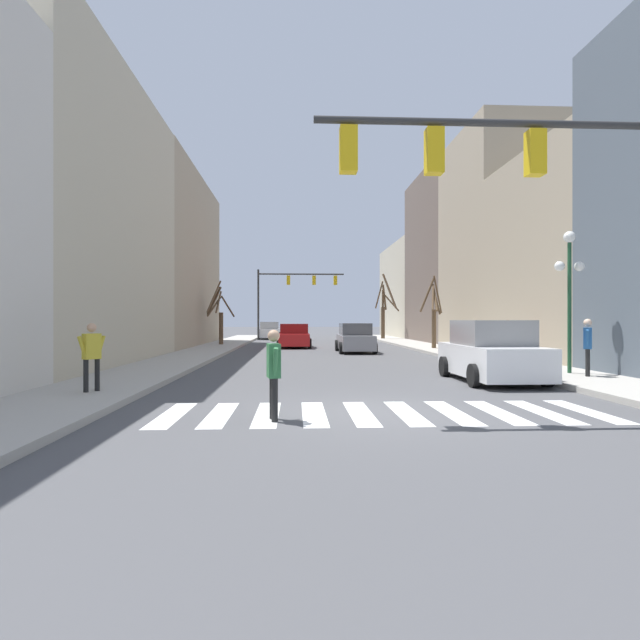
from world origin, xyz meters
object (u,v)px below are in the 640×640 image
object	(u,v)px
street_lamp_right_corner	(569,273)
pedestrian_crossing_street	(274,367)
car_parked_right_near	(294,336)
car_parked_right_far	(355,339)
car_driving_toward_lane	(270,331)
pedestrian_waiting_at_curb	(508,337)
traffic_signal_near	(525,184)
car_at_intersection	(491,353)
traffic_signal_far	(291,287)
pedestrian_on_right_sidewalk	(92,351)
street_tree_right_far	(219,316)
street_tree_left_far	(434,314)
pedestrian_near_right_corner	(588,342)
street_tree_right_mid	(384,309)

from	to	relation	value
street_lamp_right_corner	pedestrian_crossing_street	distance (m)	11.12
street_lamp_right_corner	car_parked_right_near	world-z (taller)	street_lamp_right_corner
car_parked_right_far	car_driving_toward_lane	world-z (taller)	car_parked_right_far
street_lamp_right_corner	pedestrian_waiting_at_curb	distance (m)	4.46
traffic_signal_near	pedestrian_crossing_street	distance (m)	5.81
car_at_intersection	car_driving_toward_lane	xyz separation A→B (m)	(-8.20, 33.05, -0.07)
traffic_signal_far	car_at_intersection	xyz separation A→B (m)	(6.21, -30.64, -3.92)
car_driving_toward_lane	pedestrian_crossing_street	bearing A→B (deg)	-176.97
traffic_signal_far	pedestrian_on_right_sidewalk	distance (m)	33.76
traffic_signal_far	car_at_intersection	distance (m)	31.51
traffic_signal_near	street_tree_right_far	world-z (taller)	traffic_signal_near
pedestrian_on_right_sidewalk	street_tree_left_far	world-z (taller)	street_tree_left_far
car_at_intersection	car_parked_right_far	size ratio (longest dim) A/B	1.00
pedestrian_crossing_street	street_tree_right_far	xyz separation A→B (m)	(-4.79, 25.17, 1.12)
traffic_signal_near	street_tree_left_far	xyz separation A→B (m)	(3.81, 19.74, -2.20)
car_parked_right_far	street_tree_right_far	bearing A→B (deg)	52.41
traffic_signal_far	pedestrian_on_right_sidewalk	xyz separation A→B (m)	(-4.28, -33.29, -3.67)
car_parked_right_near	pedestrian_waiting_at_curb	distance (m)	15.97
street_tree_left_far	car_parked_right_far	bearing A→B (deg)	-165.06
car_driving_toward_lane	pedestrian_on_right_sidewalk	world-z (taller)	pedestrian_on_right_sidewalk
pedestrian_near_right_corner	pedestrian_crossing_street	bearing A→B (deg)	153.00
car_parked_right_far	street_tree_right_far	distance (m)	10.82
car_parked_right_near	car_parked_right_far	bearing A→B (deg)	33.93
car_parked_right_far	car_parked_right_near	bearing A→B (deg)	33.93
street_tree_right_far	street_tree_left_far	xyz separation A→B (m)	(13.30, -5.27, 0.08)
car_parked_right_near	pedestrian_waiting_at_curb	xyz separation A→B (m)	(8.35, -13.61, 0.40)
car_parked_right_far	pedestrian_on_right_sidewalk	xyz separation A→B (m)	(-8.04, -15.83, 0.33)
car_parked_right_far	pedestrian_waiting_at_curb	world-z (taller)	pedestrian_waiting_at_curb
car_driving_toward_lane	street_tree_right_far	xyz separation A→B (m)	(-2.76, -13.32, 1.33)
street_lamp_right_corner	street_tree_left_far	world-z (taller)	street_lamp_right_corner
street_lamp_right_corner	traffic_signal_near	bearing A→B (deg)	-125.23
car_at_intersection	street_tree_left_far	xyz separation A→B (m)	(2.34, 14.47, 1.34)
car_at_intersection	pedestrian_near_right_corner	size ratio (longest dim) A/B	2.52
car_at_intersection	pedestrian_near_right_corner	bearing A→B (deg)	-91.82
street_lamp_right_corner	car_at_intersection	size ratio (longest dim) A/B	1.04
traffic_signal_far	car_parked_right_near	world-z (taller)	traffic_signal_far
pedestrian_crossing_street	street_tree_right_mid	xyz separation A→B (m)	(8.37, 35.34, 1.83)
traffic_signal_near	car_parked_right_far	distance (m)	18.84
traffic_signal_near	street_tree_right_far	xyz separation A→B (m)	(-9.50, 25.01, -2.29)
car_parked_right_far	pedestrian_on_right_sidewalk	world-z (taller)	pedestrian_on_right_sidewalk
traffic_signal_near	car_parked_right_near	bearing A→B (deg)	100.58
traffic_signal_far	pedestrian_waiting_at_curb	world-z (taller)	traffic_signal_far
pedestrian_crossing_street	street_tree_right_mid	distance (m)	36.36
traffic_signal_far	street_tree_left_far	distance (m)	18.48
traffic_signal_near	traffic_signal_far	xyz separation A→B (m)	(-4.75, 35.92, 0.39)
traffic_signal_far	car_driving_toward_lane	distance (m)	5.08
car_driving_toward_lane	pedestrian_crossing_street	xyz separation A→B (m)	(2.03, -38.49, 0.21)
car_at_intersection	pedestrian_waiting_at_curb	xyz separation A→B (m)	(2.50, 4.64, 0.30)
pedestrian_waiting_at_curb	street_tree_left_far	distance (m)	9.89
car_driving_toward_lane	pedestrian_on_right_sidewalk	bearing A→B (deg)	176.33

